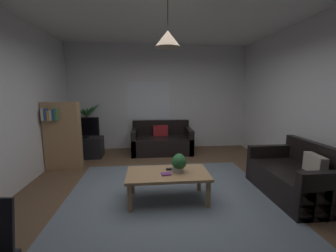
{
  "coord_description": "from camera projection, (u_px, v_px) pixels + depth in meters",
  "views": [
    {
      "loc": [
        -0.34,
        -3.18,
        1.63
      ],
      "look_at": [
        0.0,
        0.3,
        1.05
      ],
      "focal_mm": 22.92,
      "sensor_mm": 36.0,
      "label": 1
    }
  ],
  "objects": [
    {
      "name": "rug",
      "position": [
        171.0,
        200.0,
        3.22
      ],
      "size": [
        3.18,
        3.12,
        0.01
      ],
      "primitive_type": "cube",
      "color": "slate",
      "rests_on": "ground"
    },
    {
      "name": "couch_right_side",
      "position": [
        296.0,
        179.0,
        3.34
      ],
      "size": [
        0.86,
        1.41,
        0.82
      ],
      "rotation": [
        0.0,
        0.0,
        -1.57
      ],
      "color": "black",
      "rests_on": "ground"
    },
    {
      "name": "book_on_table_0",
      "position": [
        166.0,
        174.0,
        3.08
      ],
      "size": [
        0.14,
        0.12,
        0.02
      ],
      "primitive_type": "cube",
      "rotation": [
        0.0,
        0.0,
        0.11
      ],
      "color": "#72387F",
      "rests_on": "coffee_table"
    },
    {
      "name": "tv_stand",
      "position": [
        84.0,
        147.0,
        5.25
      ],
      "size": [
        0.9,
        0.44,
        0.5
      ],
      "primitive_type": "cube",
      "color": "black",
      "rests_on": "ground"
    },
    {
      "name": "wall_back",
      "position": [
        159.0,
        98.0,
        6.0
      ],
      "size": [
        5.02,
        0.06,
        2.86
      ],
      "primitive_type": "cube",
      "color": "silver",
      "rests_on": "ground"
    },
    {
      "name": "wall_right",
      "position": [
        324.0,
        103.0,
        3.42
      ],
      "size": [
        0.06,
        5.68,
        2.86
      ],
      "primitive_type": "cube",
      "color": "silver",
      "rests_on": "ground"
    },
    {
      "name": "remote_on_table_0",
      "position": [
        171.0,
        169.0,
        3.27
      ],
      "size": [
        0.16,
        0.05,
        0.02
      ],
      "primitive_type": "cube",
      "rotation": [
        0.0,
        0.0,
        1.57
      ],
      "color": "black",
      "rests_on": "coffee_table"
    },
    {
      "name": "potted_palm_corner",
      "position": [
        88.0,
        128.0,
        5.65
      ],
      "size": [
        0.83,
        0.76,
        1.36
      ],
      "color": "#4C4C51",
      "rests_on": "ground"
    },
    {
      "name": "couch_under_window",
      "position": [
        162.0,
        142.0,
        5.68
      ],
      "size": [
        1.55,
        0.86,
        0.82
      ],
      "color": "black",
      "rests_on": "ground"
    },
    {
      "name": "bookshelf_corner",
      "position": [
        62.0,
        135.0,
        4.4
      ],
      "size": [
        0.7,
        0.31,
        1.4
      ],
      "color": "#A87F56",
      "rests_on": "ground"
    },
    {
      "name": "floor",
      "position": [
        170.0,
        194.0,
        3.42
      ],
      "size": [
        4.9,
        5.68,
        0.02
      ],
      "primitive_type": "cube",
      "color": "brown",
      "rests_on": "ground"
    },
    {
      "name": "coffee_table",
      "position": [
        168.0,
        177.0,
        3.18
      ],
      "size": [
        1.21,
        0.65,
        0.43
      ],
      "color": "#A87F56",
      "rests_on": "ground"
    },
    {
      "name": "potted_plant_on_table",
      "position": [
        179.0,
        162.0,
        3.16
      ],
      "size": [
        0.22,
        0.23,
        0.28
      ],
      "color": "beige",
      "rests_on": "coffee_table"
    },
    {
      "name": "pendant_lamp",
      "position": [
        168.0,
        39.0,
        2.86
      ],
      "size": [
        0.35,
        0.35,
        0.65
      ],
      "color": "black"
    },
    {
      "name": "tv",
      "position": [
        82.0,
        127.0,
        5.14
      ],
      "size": [
        0.79,
        0.16,
        0.5
      ],
      "color": "black",
      "rests_on": "tv_stand"
    },
    {
      "name": "window_pane",
      "position": [
        148.0,
        101.0,
        5.95
      ],
      "size": [
        1.17,
        0.01,
        1.03
      ],
      "primitive_type": "cube",
      "color": "white"
    }
  ]
}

